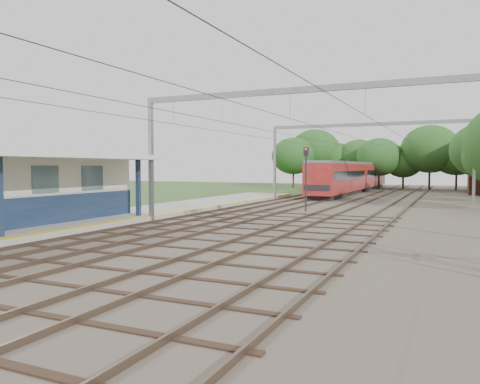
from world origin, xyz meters
The scene contains 8 objects.
ballast_bed centered at (4.00, 30.00, 0.05)m, with size 18.00×90.00×0.10m, color #473D33.
platform centered at (-7.50, 14.00, 0.17)m, with size 5.00×52.00×0.35m, color gray.
yellow_stripe centered at (-5.25, 14.00, 0.35)m, with size 0.45×52.00×0.01m, color yellow.
rail_tracks centered at (1.50, 30.00, 0.18)m, with size 11.80×88.00×0.15m.
catenary_system centered at (3.39, 25.28, 5.51)m, with size 17.22×88.00×7.00m.
tree_band centered at (3.84, 57.12, 4.92)m, with size 31.72×30.88×8.82m.
train centered at (-0.50, 50.82, 2.04)m, with size 2.76×34.40×3.64m.
signal_post centered at (1.35, 23.98, 2.85)m, with size 0.34×0.30×4.48m.
Camera 1 is at (10.54, -6.87, 3.14)m, focal length 35.00 mm.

